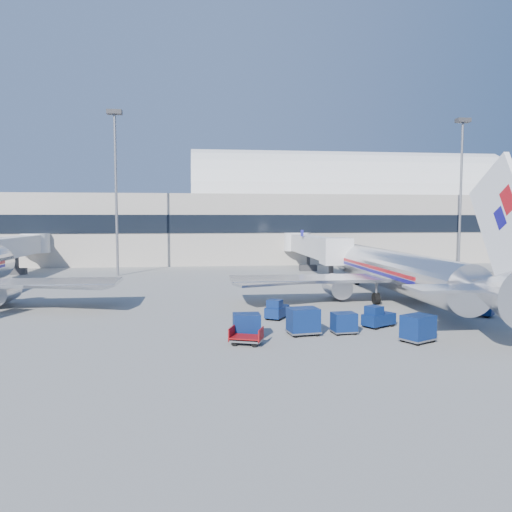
{
  "coord_description": "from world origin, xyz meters",
  "views": [
    {
      "loc": [
        -8.99,
        -40.53,
        8.02
      ],
      "look_at": [
        -3.51,
        6.0,
        4.42
      ],
      "focal_mm": 35.0,
      "sensor_mm": 36.0,
      "label": 1
    }
  ],
  "objects": [
    {
      "name": "ground",
      "position": [
        0.0,
        0.0,
        0.0
      ],
      "size": [
        260.0,
        260.0,
        0.0
      ],
      "primitive_type": "plane",
      "color": "gray",
      "rests_on": "ground"
    },
    {
      "name": "terminal",
      "position": [
        -13.6,
        55.96,
        7.52
      ],
      "size": [
        170.0,
        28.15,
        21.0
      ],
      "color": "#B2AA9E",
      "rests_on": "ground"
    },
    {
      "name": "airliner_main",
      "position": [
        10.0,
        4.51,
        2.93
      ],
      "size": [
        32.0,
        37.26,
        12.07
      ],
      "color": "silver",
      "rests_on": "ground"
    },
    {
      "name": "jetbridge_near",
      "position": [
        7.6,
        30.81,
        3.93
      ],
      "size": [
        4.4,
        27.5,
        6.25
      ],
      "color": "silver",
      "rests_on": "ground"
    },
    {
      "name": "jetbridge_mid",
      "position": [
        -34.4,
        30.81,
        3.93
      ],
      "size": [
        4.4,
        27.5,
        6.25
      ],
      "color": "silver",
      "rests_on": "ground"
    },
    {
      "name": "mast_west",
      "position": [
        -20.0,
        30.0,
        14.79
      ],
      "size": [
        2.0,
        1.2,
        22.6
      ],
      "color": "slate",
      "rests_on": "ground"
    },
    {
      "name": "mast_east",
      "position": [
        30.0,
        30.0,
        14.79
      ],
      "size": [
        2.0,
        1.2,
        22.6
      ],
      "color": "slate",
      "rests_on": "ground"
    },
    {
      "name": "barrier_near",
      "position": [
        18.0,
        2.0,
        0.45
      ],
      "size": [
        3.0,
        0.55,
        0.9
      ],
      "primitive_type": "cube",
      "color": "#9E9E96",
      "rests_on": "ground"
    },
    {
      "name": "tug_lead",
      "position": [
        4.1,
        -5.72,
        0.74
      ],
      "size": [
        2.76,
        2.3,
        1.61
      ],
      "rotation": [
        0.0,
        0.0,
        0.52
      ],
      "color": "#0A1D4E",
      "rests_on": "ground"
    },
    {
      "name": "tug_right",
      "position": [
        13.68,
        -2.62,
        0.68
      ],
      "size": [
        2.42,
        2.41,
        1.48
      ],
      "rotation": [
        0.0,
        0.0,
        -0.77
      ],
      "color": "#0A1D4E",
      "rests_on": "ground"
    },
    {
      "name": "tug_left",
      "position": [
        -2.8,
        -1.84,
        0.72
      ],
      "size": [
        2.29,
        2.71,
        1.58
      ],
      "rotation": [
        0.0,
        0.0,
        1.03
      ],
      "color": "#0A1D4E",
      "rests_on": "ground"
    },
    {
      "name": "cart_train_a",
      "position": [
        1.03,
        -7.49,
        0.79
      ],
      "size": [
        1.79,
        1.44,
        1.48
      ],
      "rotation": [
        0.0,
        0.0,
        0.1
      ],
      "color": "#0A1D4E",
      "rests_on": "ground"
    },
    {
      "name": "cart_train_b",
      "position": [
        -1.84,
        -7.49,
        1.0
      ],
      "size": [
        2.32,
        1.9,
        1.86
      ],
      "rotation": [
        0.0,
        0.0,
        0.14
      ],
      "color": "#0A1D4E",
      "rests_on": "ground"
    },
    {
      "name": "cart_train_c",
      "position": [
        -5.78,
        -7.98,
        0.89
      ],
      "size": [
        1.88,
        1.44,
        1.66
      ],
      "rotation": [
        0.0,
        0.0,
        -0.0
      ],
      "color": "#0A1D4E",
      "rests_on": "ground"
    },
    {
      "name": "cart_solo_near",
      "position": [
        5.08,
        -10.33,
        0.94
      ],
      "size": [
        2.49,
        2.29,
        1.77
      ],
      "rotation": [
        0.0,
        0.0,
        0.48
      ],
      "color": "#0A1D4E",
      "rests_on": "ground"
    },
    {
      "name": "cart_open_red",
      "position": [
        -5.95,
        -9.66,
        0.39
      ],
      "size": [
        2.37,
        2.01,
        0.54
      ],
      "rotation": [
        0.0,
        0.0,
        -0.34
      ],
      "color": "slate",
      "rests_on": "ground"
    }
  ]
}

